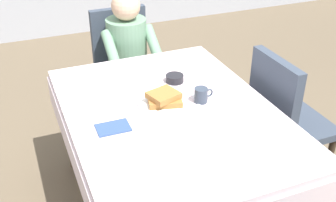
{
  "coord_description": "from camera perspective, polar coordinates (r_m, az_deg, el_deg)",
  "views": [
    {
      "loc": [
        -0.74,
        -1.78,
        1.92
      ],
      "look_at": [
        -0.01,
        0.02,
        0.79
      ],
      "focal_mm": 44.37,
      "sensor_mm": 36.0,
      "label": 1
    }
  ],
  "objects": [
    {
      "name": "cup_coffee",
      "position": [
        2.32,
        4.6,
        0.83
      ],
      "size": [
        0.11,
        0.08,
        0.08
      ],
      "color": "#333D4C",
      "rests_on": "dining_table_main"
    },
    {
      "name": "plate_breakfast",
      "position": [
        2.3,
        -0.65,
        -0.41
      ],
      "size": [
        0.28,
        0.28,
        0.02
      ],
      "primitive_type": "cylinder",
      "color": "white",
      "rests_on": "dining_table_main"
    },
    {
      "name": "dining_table_main",
      "position": [
        2.31,
        0.41,
        -3.18
      ],
      "size": [
        1.12,
        1.52,
        0.74
      ],
      "color": "silver",
      "rests_on": "ground"
    },
    {
      "name": "napkin_folded",
      "position": [
        2.13,
        -7.54,
        -3.65
      ],
      "size": [
        0.17,
        0.12,
        0.01
      ],
      "primitive_type": "cube",
      "rotation": [
        0.0,
        0.0,
        -0.02
      ],
      "color": "#334C7F",
      "rests_on": "dining_table_main"
    },
    {
      "name": "fork_left_of_plate",
      "position": [
        2.23,
        -5.0,
        -1.71
      ],
      "size": [
        0.02,
        0.18,
        0.0
      ],
      "primitive_type": "cube",
      "rotation": [
        0.0,
        0.0,
        1.58
      ],
      "color": "silver",
      "rests_on": "dining_table_main"
    },
    {
      "name": "chair_diner",
      "position": [
        3.36,
        -6.11,
        5.58
      ],
      "size": [
        0.44,
        0.45,
        0.93
      ],
      "rotation": [
        0.0,
        0.0,
        3.14
      ],
      "color": "#384251",
      "rests_on": "ground"
    },
    {
      "name": "chair_right_side",
      "position": [
        2.72,
        15.59,
        -1.81
      ],
      "size": [
        0.45,
        0.44,
        0.93
      ],
      "rotation": [
        0.0,
        0.0,
        -1.57
      ],
      "color": "#384251",
      "rests_on": "ground"
    },
    {
      "name": "spoon_near_edge",
      "position": [
        2.08,
        2.23,
        -4.26
      ],
      "size": [
        0.15,
        0.05,
        0.0
      ],
      "primitive_type": "cube",
      "rotation": [
        0.0,
        0.0,
        -0.26
      ],
      "color": "silver",
      "rests_on": "dining_table_main"
    },
    {
      "name": "diner_person",
      "position": [
        3.17,
        -5.42,
        6.78
      ],
      "size": [
        0.4,
        0.43,
        1.12
      ],
      "rotation": [
        0.0,
        0.0,
        3.14
      ],
      "color": "gray",
      "rests_on": "ground"
    },
    {
      "name": "breakfast_stack",
      "position": [
        2.28,
        -0.53,
        0.41
      ],
      "size": [
        0.21,
        0.18,
        0.06
      ],
      "color": "#A36B33",
      "rests_on": "plate_breakfast"
    },
    {
      "name": "knife_right_of_plate",
      "position": [
        2.35,
        3.83,
        0.13
      ],
      "size": [
        0.04,
        0.2,
        0.0
      ],
      "primitive_type": "cube",
      "rotation": [
        0.0,
        0.0,
        1.46
      ],
      "color": "silver",
      "rests_on": "dining_table_main"
    },
    {
      "name": "bowl_butter",
      "position": [
        2.54,
        0.92,
        3.13
      ],
      "size": [
        0.11,
        0.11,
        0.04
      ],
      "primitive_type": "cylinder",
      "color": "black",
      "rests_on": "dining_table_main"
    }
  ]
}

